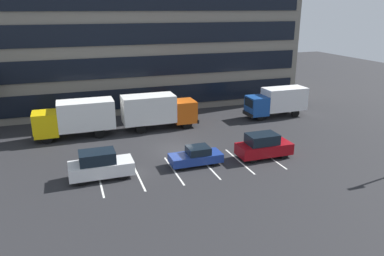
% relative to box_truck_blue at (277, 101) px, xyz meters
% --- Properties ---
extents(ground_plane, '(120.00, 120.00, 0.00)m').
position_rel_box_truck_blue_xyz_m(ground_plane, '(-13.99, -6.29, -1.86)').
color(ground_plane, '#262628').
extents(office_building, '(40.87, 11.19, 21.60)m').
position_rel_box_truck_blue_xyz_m(office_building, '(-13.99, 11.66, 8.95)').
color(office_building, slate).
rests_on(office_building, ground_plane).
extents(lot_markings, '(14.14, 5.40, 0.01)m').
position_rel_box_truck_blue_xyz_m(lot_markings, '(-13.99, -10.47, -1.85)').
color(lot_markings, silver).
rests_on(lot_markings, ground_plane).
extents(box_truck_blue, '(7.11, 2.35, 3.30)m').
position_rel_box_truck_blue_xyz_m(box_truck_blue, '(0.00, 0.00, 0.00)').
color(box_truck_blue, '#194799').
rests_on(box_truck_blue, ground_plane).
extents(box_truck_yellow, '(7.64, 2.53, 3.54)m').
position_rel_box_truck_blue_xyz_m(box_truck_yellow, '(-22.04, 0.06, 0.14)').
color(box_truck_yellow, yellow).
rests_on(box_truck_yellow, ground_plane).
extents(box_truck_orange, '(7.70, 2.55, 3.57)m').
position_rel_box_truck_blue_xyz_m(box_truck_orange, '(-13.96, 0.10, 0.15)').
color(box_truck_orange, '#D85914').
rests_on(box_truck_orange, ground_plane).
extents(suv_white, '(4.65, 1.97, 2.10)m').
position_rel_box_truck_blue_xyz_m(suv_white, '(-20.85, -9.95, -0.84)').
color(suv_white, white).
rests_on(suv_white, ground_plane).
extents(suv_maroon, '(4.59, 1.94, 2.07)m').
position_rel_box_truck_blue_xyz_m(suv_maroon, '(-7.54, -10.35, -0.85)').
color(suv_maroon, maroon).
rests_on(suv_maroon, ground_plane).
extents(sedan_navy, '(4.18, 1.75, 1.50)m').
position_rel_box_truck_blue_xyz_m(sedan_navy, '(-13.36, -9.95, -1.15)').
color(sedan_navy, navy).
rests_on(sedan_navy, ground_plane).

